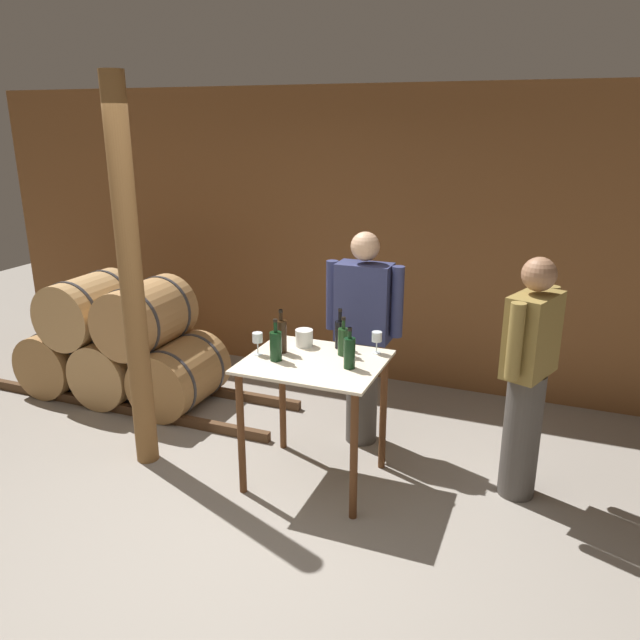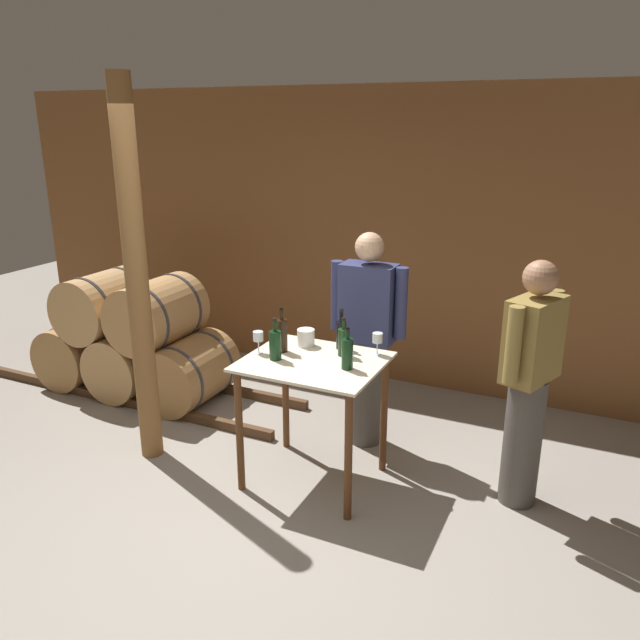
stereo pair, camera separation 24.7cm
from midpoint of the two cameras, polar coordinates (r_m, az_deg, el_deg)
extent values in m
plane|color=gray|center=(4.00, -9.81, -19.36)|extent=(14.00, 14.00, 0.00)
cube|color=brown|center=(5.79, 3.67, 7.36)|extent=(8.40, 0.05, 2.70)
cube|color=#4C331E|center=(5.83, -20.44, -7.25)|extent=(3.23, 0.06, 0.08)
cube|color=#4C331E|center=(6.24, -16.81, -5.19)|extent=(3.23, 0.06, 0.08)
cylinder|color=#9E7242|center=(6.34, -23.09, -3.07)|extent=(0.59, 0.75, 0.59)
cylinder|color=#38383D|center=(6.19, -24.52, -3.74)|extent=(0.60, 0.03, 0.60)
cylinder|color=#38383D|center=(6.49, -21.72, -2.42)|extent=(0.60, 0.03, 0.60)
cylinder|color=tan|center=(5.94, -18.80, -3.95)|extent=(0.59, 0.75, 0.59)
cylinder|color=#38383D|center=(5.78, -20.22, -4.70)|extent=(0.60, 0.03, 0.60)
cylinder|color=#38383D|center=(6.10, -17.46, -3.24)|extent=(0.60, 0.03, 0.60)
cylinder|color=#9E7242|center=(5.57, -13.92, -4.93)|extent=(0.59, 0.75, 0.59)
cylinder|color=#38383D|center=(5.41, -15.29, -5.77)|extent=(0.60, 0.03, 0.60)
cylinder|color=#38383D|center=(5.74, -12.63, -4.14)|extent=(0.60, 0.03, 0.60)
cylinder|color=tan|center=(5.98, -21.54, 0.97)|extent=(0.59, 0.75, 0.59)
cylinder|color=#38383D|center=(5.83, -23.03, 0.36)|extent=(0.60, 0.03, 0.60)
cylinder|color=#38383D|center=(6.14, -20.14, 1.54)|extent=(0.60, 0.03, 0.60)
cylinder|color=#AD7F4C|center=(5.59, -16.89, 0.32)|extent=(0.59, 0.75, 0.59)
cylinder|color=#38383D|center=(5.42, -18.34, -0.36)|extent=(0.60, 0.03, 0.60)
cylinder|color=#38383D|center=(5.76, -15.52, 0.95)|extent=(0.60, 0.03, 0.60)
cube|color=beige|center=(4.11, -2.24, -3.86)|extent=(0.90, 0.77, 0.02)
cylinder|color=#593319|center=(4.21, -8.93, -10.26)|extent=(0.05, 0.05, 0.87)
cylinder|color=#593319|center=(3.91, 1.26, -12.38)|extent=(0.05, 0.05, 0.87)
cylinder|color=#593319|center=(4.71, -4.97, -6.88)|extent=(0.05, 0.05, 0.87)
cylinder|color=#593319|center=(4.45, 4.20, -8.45)|extent=(0.05, 0.05, 0.87)
cylinder|color=brown|center=(4.45, -18.40, 3.24)|extent=(0.16, 0.16, 2.70)
cylinder|color=black|center=(4.23, -5.26, -1.53)|extent=(0.08, 0.08, 0.23)
cylinder|color=black|center=(4.18, -5.31, 0.44)|extent=(0.02, 0.02, 0.08)
cylinder|color=black|center=(4.17, -5.33, 0.81)|extent=(0.03, 0.03, 0.02)
cylinder|color=black|center=(4.10, -5.79, -2.43)|extent=(0.08, 0.08, 0.20)
cylinder|color=black|center=(4.05, -5.85, -0.54)|extent=(0.02, 0.02, 0.09)
cylinder|color=black|center=(4.04, -5.87, -0.07)|extent=(0.03, 0.03, 0.02)
cylinder|color=black|center=(4.29, 0.19, -1.38)|extent=(0.07, 0.07, 0.19)
cylinder|color=black|center=(4.25, 0.19, 0.45)|extent=(0.02, 0.02, 0.09)
cylinder|color=black|center=(4.24, 0.19, 0.91)|extent=(0.03, 0.03, 0.02)
cylinder|color=#193819|center=(4.17, 0.45, -2.03)|extent=(0.07, 0.07, 0.19)
cylinder|color=#193819|center=(4.13, 0.46, -0.29)|extent=(0.02, 0.02, 0.08)
cylinder|color=black|center=(4.12, 0.46, 0.12)|extent=(0.03, 0.03, 0.02)
cylinder|color=black|center=(3.95, 0.93, -3.08)|extent=(0.07, 0.07, 0.20)
cylinder|color=black|center=(3.90, 0.94, -1.22)|extent=(0.02, 0.02, 0.07)
cylinder|color=black|center=(3.90, 0.94, -0.87)|extent=(0.03, 0.03, 0.02)
cylinder|color=silver|center=(4.25, -7.36, -3.13)|extent=(0.06, 0.06, 0.00)
cylinder|color=silver|center=(4.23, -7.38, -2.57)|extent=(0.01, 0.01, 0.08)
cylinder|color=silver|center=(4.20, -7.42, -1.61)|extent=(0.07, 0.07, 0.07)
cylinder|color=silver|center=(4.24, 3.52, -3.02)|extent=(0.06, 0.06, 0.00)
cylinder|color=silver|center=(4.23, 3.53, -2.48)|extent=(0.01, 0.01, 0.08)
cylinder|color=silver|center=(4.20, 3.55, -1.54)|extent=(0.07, 0.07, 0.07)
cylinder|color=white|center=(4.35, -3.09, -1.66)|extent=(0.12, 0.12, 0.12)
cylinder|color=#4C4742|center=(4.82, 2.39, -6.49)|extent=(0.24, 0.24, 0.83)
cube|color=navy|center=(4.57, 2.50, 1.61)|extent=(0.40, 0.22, 0.58)
sphere|color=tan|center=(4.47, 2.57, 6.73)|extent=(0.21, 0.21, 0.21)
cylinder|color=navy|center=(4.49, 5.52, 1.63)|extent=(0.09, 0.09, 0.52)
cylinder|color=navy|center=(4.65, -0.41, 2.28)|extent=(0.09, 0.09, 0.52)
cylinder|color=#4C4742|center=(4.31, 16.35, -10.09)|extent=(0.24, 0.24, 0.87)
cube|color=olive|center=(4.04, 17.21, -1.33)|extent=(0.34, 0.45, 0.52)
sphere|color=#9E7051|center=(3.94, 17.72, 3.99)|extent=(0.21, 0.21, 0.21)
cylinder|color=olive|center=(4.26, 18.67, -0.15)|extent=(0.09, 0.09, 0.47)
cylinder|color=olive|center=(3.82, 15.65, -1.90)|extent=(0.09, 0.09, 0.47)
camera|label=1|loc=(0.12, -91.72, -0.56)|focal=35.00mm
camera|label=2|loc=(0.12, 88.28, 0.56)|focal=35.00mm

